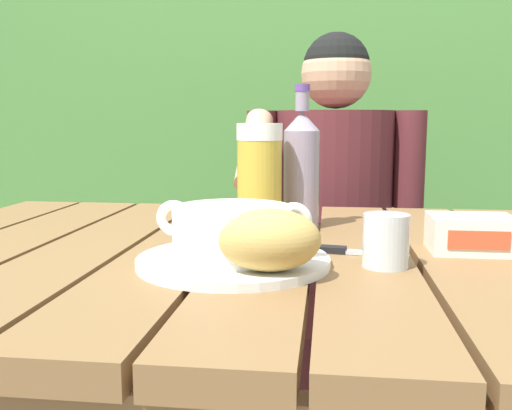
{
  "coord_description": "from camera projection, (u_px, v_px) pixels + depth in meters",
  "views": [
    {
      "loc": [
        0.09,
        -0.88,
        0.97
      ],
      "look_at": [
        -0.02,
        -0.01,
        0.84
      ],
      "focal_mm": 40.38,
      "sensor_mm": 36.0,
      "label": 1
    }
  ],
  "objects": [
    {
      "name": "serving_plate",
      "position": [
        233.0,
        261.0,
        0.8
      ],
      "size": [
        0.27,
        0.27,
        0.01
      ],
      "color": "white",
      "rests_on": "dining_table"
    },
    {
      "name": "table_knife",
      "position": [
        344.0,
        251.0,
        0.87
      ],
      "size": [
        0.16,
        0.04,
        0.01
      ],
      "color": "silver",
      "rests_on": "dining_table"
    },
    {
      "name": "butter_tub",
      "position": [
        471.0,
        234.0,
        0.88
      ],
      "size": [
        0.12,
        0.1,
        0.06
      ],
      "color": "white",
      "rests_on": "dining_table"
    },
    {
      "name": "hedge_backdrop",
      "position": [
        318.0,
        159.0,
        2.71
      ],
      "size": [
        3.92,
        0.78,
        1.51
      ],
      "color": "#4B823C",
      "rests_on": "ground_plane"
    },
    {
      "name": "water_glass_small",
      "position": [
        386.0,
        241.0,
        0.78
      ],
      "size": [
        0.06,
        0.06,
        0.07
      ],
      "color": "silver",
      "rests_on": "dining_table"
    },
    {
      "name": "dining_table",
      "position": [
        269.0,
        307.0,
        0.92
      ],
      "size": [
        1.3,
        0.89,
        0.77
      ],
      "color": "brown",
      "rests_on": "ground_plane"
    },
    {
      "name": "chair_near_diner",
      "position": [
        332.0,
        281.0,
        1.8
      ],
      "size": [
        0.48,
        0.41,
        0.94
      ],
      "color": "olive",
      "rests_on": "ground_plane"
    },
    {
      "name": "person_eating",
      "position": [
        332.0,
        215.0,
        1.57
      ],
      "size": [
        0.48,
        0.47,
        1.2
      ],
      "color": "#582328",
      "rests_on": "ground_plane"
    },
    {
      "name": "beer_glass",
      "position": [
        260.0,
        178.0,
        1.01
      ],
      "size": [
        0.08,
        0.08,
        0.19
      ],
      "color": "gold",
      "rests_on": "dining_table"
    },
    {
      "name": "beer_bottle",
      "position": [
        301.0,
        168.0,
        1.06
      ],
      "size": [
        0.07,
        0.07,
        0.26
      ],
      "color": "gray",
      "rests_on": "dining_table"
    },
    {
      "name": "bread_roll",
      "position": [
        270.0,
        240.0,
        0.72
      ],
      "size": [
        0.14,
        0.11,
        0.08
      ],
      "color": "tan",
      "rests_on": "serving_plate"
    },
    {
      "name": "soup_bowl",
      "position": [
        233.0,
        230.0,
        0.79
      ],
      "size": [
        0.22,
        0.17,
        0.08
      ],
      "color": "white",
      "rests_on": "serving_plate"
    }
  ]
}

